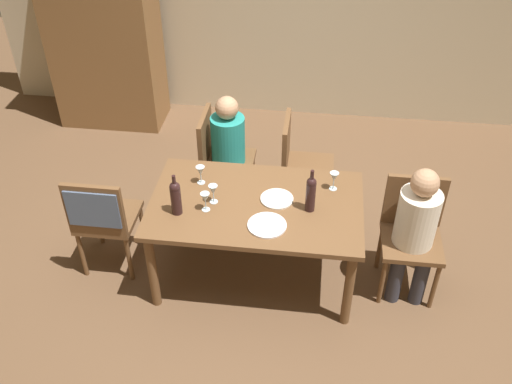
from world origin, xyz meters
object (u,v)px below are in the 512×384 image
chair_far_left (219,154)px  wine_bottle_dark_red (311,193)px  chair_far_right (299,160)px  person_man_bearded (231,145)px  chair_left_end (100,214)px  chair_right_end (412,228)px  wine_bottle_tall_green (176,197)px  armoire_cabinet (102,25)px  wine_glass_far (334,178)px  wine_glass_near_right (213,190)px  person_woman_host (416,226)px  dining_table (256,212)px  dinner_plate_guest_left (267,225)px  dinner_plate_host (277,199)px  wine_glass_centre (200,171)px  wine_glass_near_left (205,198)px

chair_far_left → wine_bottle_dark_red: (0.83, -0.89, 0.34)m
chair_far_right → person_man_bearded: (-0.59, 0.00, 0.11)m
chair_left_end → chair_far_right: size_ratio=1.00×
chair_right_end → wine_bottle_tall_green: bearing=8.9°
armoire_cabinet → wine_glass_far: armoire_cabinet is taller
chair_far_right → wine_glass_near_right: size_ratio=6.17×
chair_right_end → person_man_bearded: size_ratio=0.83×
wine_glass_far → chair_right_end: bearing=-14.0°
chair_far_right → wine_bottle_tall_green: bearing=-37.9°
person_woman_host → wine_bottle_dark_red: person_woman_host is taller
wine_bottle_tall_green → wine_glass_far: wine_bottle_tall_green is taller
dining_table → chair_far_left: (-0.44, 0.86, -0.10)m
person_woman_host → wine_glass_near_right: person_woman_host is taller
wine_bottle_dark_red → dinner_plate_guest_left: (-0.28, -0.22, -0.14)m
chair_right_end → dinner_plate_host: bearing=1.8°
wine_glass_centre → dinner_plate_host: 0.62m
chair_far_left → chair_far_right: (0.70, 0.00, 0.00)m
wine_glass_near_left → armoire_cabinet: bearing=123.0°
dining_table → person_man_bearded: (-0.33, 0.86, 0.00)m
chair_left_end → dinner_plate_host: 1.33m
wine_bottle_dark_red → dinner_plate_host: bearing=161.3°
chair_right_end → armoire_cabinet: bearing=-35.2°
chair_left_end → wine_glass_centre: chair_left_end is taller
wine_glass_near_left → wine_glass_far: 0.97m
chair_right_end → wine_glass_near_left: 1.55m
chair_left_end → wine_glass_near_left: (0.81, -0.00, 0.24)m
person_woman_host → wine_bottle_dark_red: 0.80m
wine_glass_centre → wine_glass_far: same height
wine_bottle_tall_green → wine_glass_near_right: size_ratio=2.19×
armoire_cabinet → dining_table: size_ratio=1.40×
wine_bottle_tall_green → dinner_plate_guest_left: bearing=-5.7°
armoire_cabinet → dinner_plate_guest_left: bearing=-51.2°
wine_bottle_tall_green → chair_right_end: bearing=8.9°
chair_far_left → wine_glass_centre: size_ratio=6.17×
armoire_cabinet → chair_left_end: (0.72, -2.35, -0.50)m
dining_table → wine_glass_far: bearing=23.2°
person_man_bearded → wine_glass_centre: 0.71m
chair_far_left → dining_table: bearing=27.0°
wine_bottle_tall_green → person_woman_host: bearing=5.2°
wine_glass_centre → wine_glass_near_right: size_ratio=1.00×
chair_far_right → person_man_bearded: size_ratio=0.83×
person_woman_host → wine_glass_near_left: bearing=3.7°
wine_glass_centre → person_man_bearded: bearing=79.8°
chair_right_end → person_woman_host: person_woman_host is taller
wine_glass_centre → wine_glass_far: (1.00, 0.05, 0.00)m
wine_bottle_dark_red → dinner_plate_guest_left: bearing=-142.7°
chair_far_left → wine_glass_far: (0.99, -0.62, 0.30)m
wine_glass_far → chair_left_end: bearing=-168.1°
chair_far_right → wine_glass_far: (0.29, -0.62, 0.30)m
wine_bottle_dark_red → chair_far_right: bearing=98.3°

